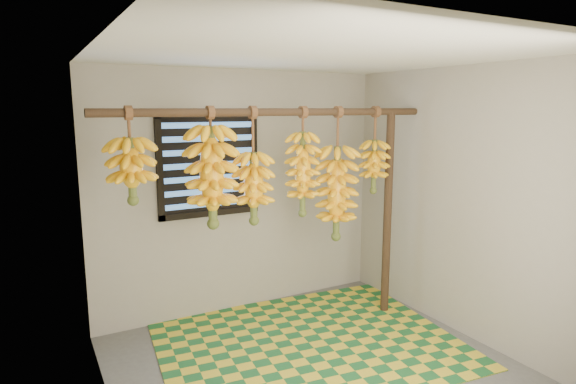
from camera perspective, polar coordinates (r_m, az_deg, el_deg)
floor at (r=3.99m, az=4.06°, el=-20.79°), size 3.00×3.00×0.01m
ceiling at (r=3.46m, az=4.57°, el=16.06°), size 3.00×3.00×0.01m
wall_back at (r=4.84m, az=-5.45°, el=-0.04°), size 3.00×0.01×2.40m
wall_left at (r=3.02m, az=-20.61°, el=-6.77°), size 0.01×3.00×2.40m
wall_right at (r=4.52m, az=20.52°, el=-1.34°), size 0.01×3.00×2.40m
window at (r=4.64m, az=-9.34°, el=3.19°), size 1.00×0.04×1.00m
hanging_pole at (r=4.04m, az=-1.04°, el=9.45°), size 3.00×0.06×0.06m
support_post at (r=4.83m, az=11.71°, el=-2.64°), size 0.08×0.08×2.00m
woven_mat at (r=4.42m, az=2.45°, el=-17.44°), size 2.72×2.27×0.01m
banana_bunch_a at (r=3.66m, az=-18.06°, el=2.45°), size 0.33×0.33×0.70m
banana_bunch_b at (r=3.83m, az=-9.01°, el=1.79°), size 0.38×0.38×0.95m
banana_bunch_c at (r=3.99m, az=-4.10°, el=0.51°), size 0.31×0.31×0.97m
banana_bunch_d at (r=4.19m, az=1.75°, el=2.17°), size 0.30×0.30×0.95m
banana_bunch_e at (r=4.41m, az=5.80°, el=-0.13°), size 0.36×0.36×1.21m
banana_bunch_f at (r=4.63m, az=10.15°, el=3.03°), size 0.28×0.28×0.82m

